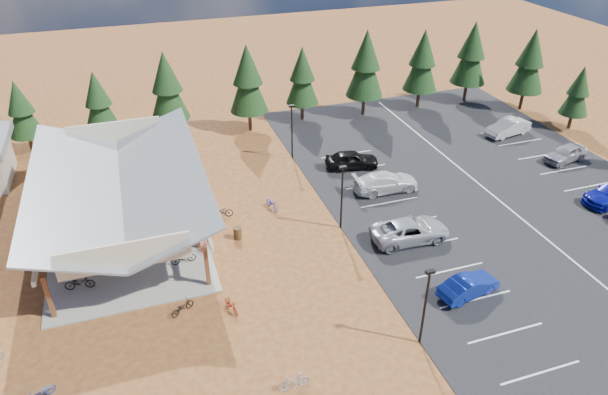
{
  "coord_description": "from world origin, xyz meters",
  "views": [
    {
      "loc": [
        -8.07,
        -28.63,
        22.82
      ],
      "look_at": [
        2.75,
        3.81,
        1.99
      ],
      "focal_mm": 32.0,
      "sensor_mm": 36.0,
      "label": 1
    }
  ],
  "objects_px": {
    "lamp_post_0": "(425,302)",
    "trash_bin_1": "(202,217)",
    "bike_10": "(41,394)",
    "car_4": "(352,160)",
    "trash_bin_0": "(238,233)",
    "car_3": "(386,182)",
    "bike_16": "(221,212)",
    "bike_6": "(141,211)",
    "car_2": "(410,230)",
    "bike_0": "(80,283)",
    "bike_15": "(206,242)",
    "lamp_post_2": "(292,128)",
    "bike_pavilion": "(119,183)",
    "lamp_post_1": "(342,193)",
    "bike_5": "(169,243)",
    "bike_13": "(295,381)",
    "bike_1": "(117,226)",
    "car_1": "(469,286)",
    "bike_14": "(272,204)",
    "car_9": "(508,127)",
    "bike_12": "(182,307)",
    "bike_3": "(104,191)",
    "bike_4": "(183,258)",
    "bike_11": "(231,305)",
    "car_8": "(566,153)",
    "bike_7": "(144,171)",
    "bike_2": "(76,207)"
  },
  "relations": [
    {
      "from": "lamp_post_1",
      "to": "bike_15",
      "type": "relative_size",
      "value": 2.91
    },
    {
      "from": "bike_10",
      "to": "bike_16",
      "type": "bearing_deg",
      "value": 111.28
    },
    {
      "from": "bike_13",
      "to": "car_1",
      "type": "bearing_deg",
      "value": 105.3
    },
    {
      "from": "bike_10",
      "to": "car_4",
      "type": "xyz_separation_m",
      "value": [
        24.27,
        17.82,
        0.43
      ]
    },
    {
      "from": "bike_12",
      "to": "bike_14",
      "type": "xyz_separation_m",
      "value": [
        8.19,
        9.48,
        0.04
      ]
    },
    {
      "from": "car_1",
      "to": "bike_10",
      "type": "bearing_deg",
      "value": 78.97
    },
    {
      "from": "bike_3",
      "to": "bike_4",
      "type": "relative_size",
      "value": 0.94
    },
    {
      "from": "car_9",
      "to": "bike_pavilion",
      "type": "bearing_deg",
      "value": -92.79
    },
    {
      "from": "car_3",
      "to": "car_4",
      "type": "xyz_separation_m",
      "value": [
        -1.09,
        4.57,
        0.0
      ]
    },
    {
      "from": "bike_10",
      "to": "car_3",
      "type": "xyz_separation_m",
      "value": [
        25.36,
        13.25,
        0.43
      ]
    },
    {
      "from": "lamp_post_0",
      "to": "bike_5",
      "type": "relative_size",
      "value": 3.34
    },
    {
      "from": "bike_14",
      "to": "bike_16",
      "type": "distance_m",
      "value": 4.03
    },
    {
      "from": "bike_4",
      "to": "bike_6",
      "type": "bearing_deg",
      "value": 13.94
    },
    {
      "from": "trash_bin_0",
      "to": "car_3",
      "type": "bearing_deg",
      "value": 11.96
    },
    {
      "from": "car_1",
      "to": "car_3",
      "type": "height_order",
      "value": "car_3"
    },
    {
      "from": "lamp_post_0",
      "to": "bike_1",
      "type": "xyz_separation_m",
      "value": [
        -15.73,
        16.55,
        -2.41
      ]
    },
    {
      "from": "lamp_post_1",
      "to": "lamp_post_2",
      "type": "bearing_deg",
      "value": 90.0
    },
    {
      "from": "lamp_post_1",
      "to": "car_8",
      "type": "xyz_separation_m",
      "value": [
        23.29,
        3.49,
        -2.19
      ]
    },
    {
      "from": "bike_6",
      "to": "lamp_post_1",
      "type": "bearing_deg",
      "value": -121.56
    },
    {
      "from": "bike_12",
      "to": "bike_13",
      "type": "bearing_deg",
      "value": -178.33
    },
    {
      "from": "trash_bin_0",
      "to": "car_3",
      "type": "distance_m",
      "value": 13.32
    },
    {
      "from": "lamp_post_0",
      "to": "bike_1",
      "type": "relative_size",
      "value": 3.32
    },
    {
      "from": "bike_pavilion",
      "to": "bike_0",
      "type": "xyz_separation_m",
      "value": [
        -3.16,
        -6.28,
        -3.24
      ]
    },
    {
      "from": "bike_1",
      "to": "bike_10",
      "type": "relative_size",
      "value": 1.01
    },
    {
      "from": "bike_7",
      "to": "car_2",
      "type": "distance_m",
      "value": 23.24
    },
    {
      "from": "bike_0",
      "to": "bike_15",
      "type": "height_order",
      "value": "bike_0"
    },
    {
      "from": "bike_pavilion",
      "to": "bike_10",
      "type": "height_order",
      "value": "bike_pavilion"
    },
    {
      "from": "bike_1",
      "to": "car_3",
      "type": "height_order",
      "value": "car_3"
    },
    {
      "from": "trash_bin_0",
      "to": "car_3",
      "type": "relative_size",
      "value": 0.17
    },
    {
      "from": "car_2",
      "to": "lamp_post_2",
      "type": "bearing_deg",
      "value": 17.83
    },
    {
      "from": "trash_bin_0",
      "to": "bike_0",
      "type": "xyz_separation_m",
      "value": [
        -10.63,
        -2.35,
        0.13
      ]
    },
    {
      "from": "bike_0",
      "to": "bike_3",
      "type": "xyz_separation_m",
      "value": [
        1.66,
        11.41,
        -0.01
      ]
    },
    {
      "from": "lamp_post_2",
      "to": "bike_pavilion",
      "type": "bearing_deg",
      "value": -154.98
    },
    {
      "from": "car_2",
      "to": "car_3",
      "type": "xyz_separation_m",
      "value": [
        1.4,
        6.86,
        0.0
      ]
    },
    {
      "from": "bike_6",
      "to": "car_1",
      "type": "height_order",
      "value": "car_1"
    },
    {
      "from": "car_1",
      "to": "car_9",
      "type": "bearing_deg",
      "value": -52.4
    },
    {
      "from": "bike_pavilion",
      "to": "bike_12",
      "type": "bearing_deg",
      "value": -75.53
    },
    {
      "from": "bike_4",
      "to": "bike_11",
      "type": "xyz_separation_m",
      "value": [
        2.11,
        -5.47,
        -0.08
      ]
    },
    {
      "from": "lamp_post_0",
      "to": "bike_4",
      "type": "xyz_separation_m",
      "value": [
        -11.62,
        11.29,
        -2.44
      ]
    },
    {
      "from": "bike_0",
      "to": "bike_14",
      "type": "xyz_separation_m",
      "value": [
        14.03,
        5.38,
        -0.12
      ]
    },
    {
      "from": "car_2",
      "to": "car_4",
      "type": "bearing_deg",
      "value": 1.04
    },
    {
      "from": "bike_5",
      "to": "bike_13",
      "type": "distance_m",
      "value": 14.82
    },
    {
      "from": "bike_2",
      "to": "bike_15",
      "type": "xyz_separation_m",
      "value": [
        8.71,
        -7.74,
        0.03
      ]
    },
    {
      "from": "lamp_post_1",
      "to": "bike_6",
      "type": "relative_size",
      "value": 2.95
    },
    {
      "from": "trash_bin_1",
      "to": "bike_5",
      "type": "height_order",
      "value": "bike_5"
    },
    {
      "from": "bike_16",
      "to": "bike_6",
      "type": "bearing_deg",
      "value": -97.24
    },
    {
      "from": "bike_1",
      "to": "bike_14",
      "type": "distance_m",
      "value": 11.61
    },
    {
      "from": "bike_14",
      "to": "car_9",
      "type": "bearing_deg",
      "value": -0.06
    },
    {
      "from": "bike_pavilion",
      "to": "bike_5",
      "type": "xyz_separation_m",
      "value": [
        2.65,
        -3.75,
        -3.26
      ]
    },
    {
      "from": "lamp_post_0",
      "to": "trash_bin_1",
      "type": "relative_size",
      "value": 5.71
    }
  ]
}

